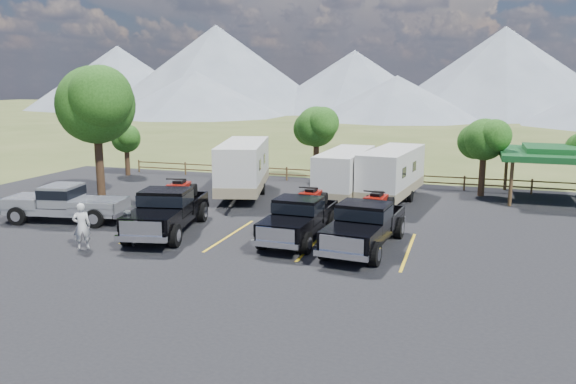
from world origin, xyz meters
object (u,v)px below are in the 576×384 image
(tree_big_nw, at_px, (95,105))
(trailer_right, at_px, (392,174))
(pavilion, at_px, (556,154))
(rig_center, at_px, (300,216))
(rig_left, at_px, (168,209))
(rig_right, at_px, (366,223))
(trailer_center, at_px, (345,175))
(person_a, at_px, (82,226))
(trailer_left, at_px, (243,168))
(pickup_silver, at_px, (65,203))
(person_b, at_px, (129,228))

(tree_big_nw, bearing_deg, trailer_right, 15.87)
(pavilion, relative_size, rig_center, 0.98)
(rig_left, distance_m, trailer_right, 13.45)
(pavilion, xyz_separation_m, rig_right, (-8.81, -12.99, -1.69))
(trailer_center, xyz_separation_m, person_a, (-8.35, -12.96, -0.55))
(rig_left, xyz_separation_m, rig_right, (9.15, 0.33, -0.05))
(pavilion, bearing_deg, trailer_right, -160.04)
(trailer_left, xyz_separation_m, trailer_center, (6.20, 0.52, -0.19))
(rig_right, relative_size, person_a, 3.44)
(rig_center, bearing_deg, tree_big_nw, 163.27)
(rig_left, xyz_separation_m, rig_center, (6.13, 0.85, -0.09))
(tree_big_nw, bearing_deg, person_a, -58.00)
(pickup_silver, bearing_deg, person_b, 52.85)
(rig_left, height_order, rig_right, rig_left)
(pavilion, height_order, rig_left, pavilion)
(person_b, bearing_deg, trailer_left, 78.72)
(trailer_left, distance_m, person_a, 12.65)
(trailer_right, bearing_deg, person_b, -119.27)
(rig_right, xyz_separation_m, trailer_right, (-0.22, 9.71, 0.54))
(rig_left, bearing_deg, trailer_left, 78.05)
(person_a, xyz_separation_m, person_b, (1.66, 0.90, -0.20))
(trailer_center, bearing_deg, rig_left, -121.91)
(pickup_silver, bearing_deg, trailer_right, 113.39)
(trailer_center, bearing_deg, pavilion, 19.98)
(rig_left, bearing_deg, person_b, -110.22)
(rig_right, distance_m, person_b, 10.00)
(tree_big_nw, relative_size, person_b, 5.00)
(trailer_center, height_order, trailer_right, trailer_right)
(trailer_right, height_order, pickup_silver, trailer_right)
(trailer_left, relative_size, trailer_center, 1.12)
(rig_center, bearing_deg, trailer_right, 74.44)
(person_b, bearing_deg, pavilion, 32.08)
(pickup_silver, height_order, person_b, pickup_silver)
(rig_center, relative_size, rig_right, 0.94)
(rig_left, distance_m, rig_center, 6.19)
(rig_center, height_order, trailer_center, trailer_center)
(tree_big_nw, distance_m, trailer_center, 15.02)
(rig_left, relative_size, trailer_center, 0.85)
(rig_center, distance_m, rig_right, 3.07)
(pavilion, distance_m, rig_right, 15.78)
(trailer_center, bearing_deg, rig_center, -89.38)
(rig_right, bearing_deg, person_a, -155.78)
(rig_center, distance_m, trailer_center, 8.63)
(pavilion, relative_size, person_b, 3.96)
(tree_big_nw, height_order, trailer_right, tree_big_nw)
(rig_left, relative_size, rig_center, 1.13)
(rig_center, xyz_separation_m, pickup_silver, (-11.97, -0.72, -0.04))
(rig_left, xyz_separation_m, trailer_left, (0.09, 8.94, 0.61))
(tree_big_nw, relative_size, rig_center, 1.24)
(rig_right, height_order, trailer_left, trailer_left)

